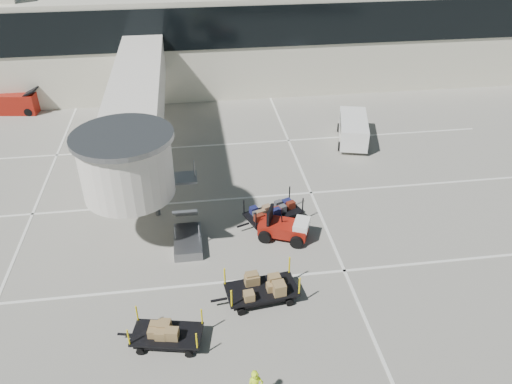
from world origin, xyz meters
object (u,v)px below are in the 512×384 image
at_px(baggage_tug, 285,228).
at_px(box_cart_near, 260,289).
at_px(minivan, 353,127).
at_px(suitcase_cart, 272,213).
at_px(box_cart_far, 168,335).
at_px(belt_loader, 12,103).

height_order(baggage_tug, box_cart_near, baggage_tug).
xyz_separation_m(box_cart_near, minivan, (8.79, 14.65, 0.46)).
xyz_separation_m(baggage_tug, suitcase_cart, (-0.43, 1.48, -0.07)).
distance_m(box_cart_near, minivan, 17.09).
bearing_deg(box_cart_far, belt_loader, 127.81).
xyz_separation_m(suitcase_cart, belt_loader, (-17.94, 17.52, 0.25)).
bearing_deg(belt_loader, suitcase_cart, -36.40).
relative_size(box_cart_far, minivan, 0.73).
relative_size(box_cart_far, belt_loader, 0.78).
relative_size(suitcase_cart, box_cart_far, 1.06).
distance_m(box_cart_far, belt_loader, 28.15).
distance_m(suitcase_cart, box_cart_near, 5.94).
bearing_deg(box_cart_near, baggage_tug, 58.73).
bearing_deg(box_cart_far, minivan, 64.10).
height_order(baggage_tug, belt_loader, belt_loader).
bearing_deg(box_cart_near, box_cart_far, -160.23).
height_order(box_cart_near, belt_loader, belt_loader).
xyz_separation_m(suitcase_cart, box_cart_near, (-1.51, -5.74, 0.02)).
distance_m(box_cart_near, box_cart_far, 4.50).
distance_m(box_cart_near, belt_loader, 28.48).
bearing_deg(minivan, baggage_tug, -108.70).
height_order(baggage_tug, box_cart_far, baggage_tug).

